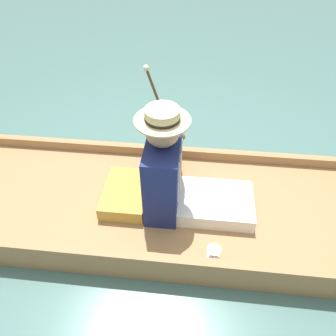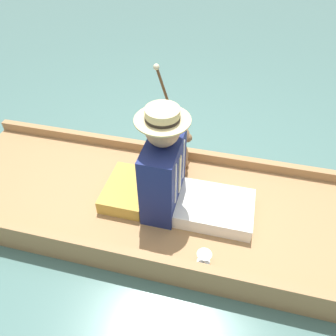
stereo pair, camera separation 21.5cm
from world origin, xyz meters
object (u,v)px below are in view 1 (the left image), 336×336
at_px(seated_person, 177,176).
at_px(walking_cane, 162,110).
at_px(wine_glass, 214,252).
at_px(teddy_bear, 172,149).

bearing_deg(seated_person, walking_cane, -162.11).
bearing_deg(wine_glass, teddy_bear, -156.92).
bearing_deg(seated_person, teddy_bear, -169.97).
bearing_deg(teddy_bear, wine_glass, 23.08).
distance_m(seated_person, walking_cane, 0.55).
bearing_deg(seated_person, wine_glass, 33.25).
relative_size(seated_person, teddy_bear, 1.80).
bearing_deg(walking_cane, wine_glass, 25.49).
relative_size(seated_person, walking_cane, 0.96).
relative_size(seated_person, wine_glass, 8.86).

